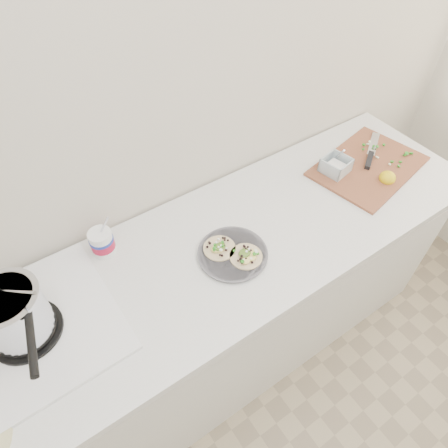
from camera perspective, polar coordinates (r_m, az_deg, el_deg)
counter at (r=1.84m, az=-2.74°, el=-13.04°), size 2.44×0.66×0.90m
stove at (r=1.37m, az=-27.26°, el=-12.17°), size 0.55×0.51×0.26m
taco_plate at (r=1.45m, az=1.24°, el=-4.06°), size 0.26×0.26×0.04m
tub at (r=1.49m, az=-17.00°, el=-2.18°), size 0.09×0.09×0.20m
cutboard at (r=1.91m, az=19.53°, el=8.12°), size 0.56×0.44×0.08m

